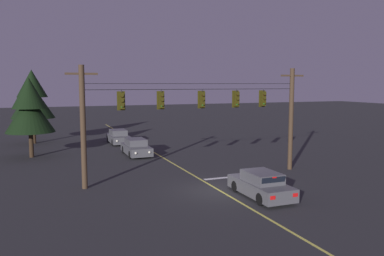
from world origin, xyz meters
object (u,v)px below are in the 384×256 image
at_px(traffic_light_left_inner, 161,100).
at_px(car_oncoming_trailing, 118,137).
at_px(traffic_light_leftmost, 122,101).
at_px(car_oncoming_lead, 136,148).
at_px(traffic_light_right_inner, 237,99).
at_px(tree_verge_near, 30,108).
at_px(traffic_light_centre, 202,100).
at_px(tree_verge_far, 32,96).
at_px(car_waiting_near_lane, 261,185).
at_px(traffic_light_rightmost, 263,99).

relative_size(traffic_light_left_inner, car_oncoming_trailing, 0.28).
relative_size(traffic_light_leftmost, car_oncoming_lead, 0.28).
xyz_separation_m(traffic_light_leftmost, traffic_light_left_inner, (2.43, 0.00, 0.00)).
bearing_deg(traffic_light_right_inner, tree_verge_near, 137.52).
xyz_separation_m(traffic_light_centre, tree_verge_far, (-10.13, 19.74, -0.26)).
bearing_deg(car_oncoming_lead, traffic_light_leftmost, -108.00).
relative_size(traffic_light_leftmost, car_oncoming_trailing, 0.28).
distance_m(traffic_light_centre, traffic_light_right_inner, 2.45).
height_order(car_waiting_near_lane, tree_verge_near, tree_verge_near).
bearing_deg(traffic_light_leftmost, traffic_light_centre, 0.00).
relative_size(traffic_light_right_inner, traffic_light_rightmost, 1.00).
distance_m(car_oncoming_trailing, tree_verge_near, 10.15).
bearing_deg(tree_verge_far, traffic_light_rightmost, -53.51).
bearing_deg(car_waiting_near_lane, traffic_light_left_inner, 126.84).
relative_size(car_oncoming_lead, tree_verge_near, 0.67).
bearing_deg(traffic_light_right_inner, traffic_light_centre, 180.00).
height_order(traffic_light_leftmost, tree_verge_near, tree_verge_near).
relative_size(car_oncoming_lead, tree_verge_far, 0.59).
distance_m(car_waiting_near_lane, tree_verge_near, 20.74).
xyz_separation_m(traffic_light_centre, traffic_light_rightmost, (4.48, 0.00, 0.00)).
relative_size(tree_verge_near, tree_verge_far, 0.88).
distance_m(traffic_light_leftmost, car_oncoming_trailing, 17.47).
relative_size(traffic_light_rightmost, car_oncoming_lead, 0.28).
bearing_deg(car_oncoming_lead, traffic_light_centre, -77.76).
bearing_deg(tree_verge_near, traffic_light_centre, -48.57).
bearing_deg(traffic_light_centre, car_oncoming_lead, 102.24).
height_order(traffic_light_leftmost, traffic_light_rightmost, same).
height_order(traffic_light_right_inner, tree_verge_near, tree_verge_near).
bearing_deg(car_waiting_near_lane, tree_verge_near, 124.28).
relative_size(traffic_light_centre, tree_verge_near, 0.19).
xyz_separation_m(traffic_light_leftmost, tree_verge_near, (-5.18, 11.68, -0.93)).
distance_m(car_waiting_near_lane, tree_verge_far, 27.72).
bearing_deg(traffic_light_left_inner, tree_verge_near, 123.08).
xyz_separation_m(traffic_light_right_inner, car_waiting_near_lane, (-1.24, -5.22, -4.39)).
xyz_separation_m(traffic_light_centre, traffic_light_right_inner, (2.45, 0.00, 0.00)).
bearing_deg(traffic_light_left_inner, car_waiting_near_lane, -53.16).
height_order(car_oncoming_lead, car_oncoming_trailing, same).
bearing_deg(car_waiting_near_lane, traffic_light_right_inner, 76.65).
bearing_deg(traffic_light_rightmost, traffic_light_leftmost, 180.00).
distance_m(traffic_light_leftmost, car_oncoming_lead, 10.87).
distance_m(traffic_light_right_inner, car_oncoming_lead, 11.36).
distance_m(traffic_light_rightmost, tree_verge_far, 24.56).
bearing_deg(traffic_light_rightmost, tree_verge_far, 126.49).
distance_m(traffic_light_centre, car_oncoming_trailing, 17.35).
xyz_separation_m(traffic_light_leftmost, car_oncoming_lead, (3.08, 9.46, -4.39)).
height_order(traffic_light_leftmost, car_oncoming_trailing, traffic_light_leftmost).
xyz_separation_m(traffic_light_left_inner, traffic_light_centre, (2.70, 0.00, 0.00)).
bearing_deg(tree_verge_near, traffic_light_right_inner, -42.48).
xyz_separation_m(traffic_light_centre, car_waiting_near_lane, (1.21, -5.22, -4.39)).
distance_m(traffic_light_left_inner, traffic_light_centre, 2.70).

